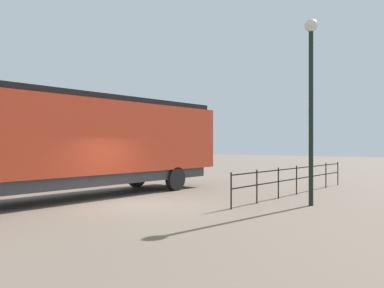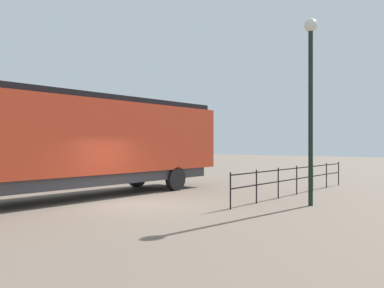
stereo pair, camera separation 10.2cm
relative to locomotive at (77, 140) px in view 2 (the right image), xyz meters
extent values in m
plane|color=#756656|center=(3.20, 0.29, -2.33)|extent=(120.00, 120.00, 0.00)
cube|color=red|center=(0.00, -0.48, 0.13)|extent=(2.90, 15.69, 2.92)
cube|color=black|center=(0.00, 6.29, -0.31)|extent=(2.79, 2.16, 2.04)
cube|color=black|center=(0.00, -0.48, 1.71)|extent=(2.61, 15.07, 0.24)
cube|color=#38383D|center=(0.00, -0.48, -1.56)|extent=(2.61, 14.44, 0.45)
cylinder|color=black|center=(-1.30, 4.54, -1.78)|extent=(0.30, 1.10, 1.10)
cylinder|color=black|center=(1.30, 4.54, -1.78)|extent=(0.30, 1.10, 1.10)
cylinder|color=black|center=(8.12, 3.99, 0.79)|extent=(0.16, 0.16, 6.24)
sphere|color=silver|center=(8.12, 3.99, 4.04)|extent=(0.46, 0.46, 0.46)
cube|color=black|center=(6.37, 6.66, -1.20)|extent=(0.04, 10.31, 0.04)
cube|color=black|center=(6.37, 6.66, -1.65)|extent=(0.04, 10.31, 0.04)
cylinder|color=black|center=(6.37, 1.50, -1.71)|extent=(0.05, 0.05, 1.24)
cylinder|color=black|center=(6.37, 3.22, -1.71)|extent=(0.05, 0.05, 1.24)
cylinder|color=black|center=(6.37, 4.94, -1.71)|extent=(0.05, 0.05, 1.24)
cylinder|color=black|center=(6.37, 6.66, -1.71)|extent=(0.05, 0.05, 1.24)
cylinder|color=black|center=(6.37, 8.38, -1.71)|extent=(0.05, 0.05, 1.24)
cylinder|color=black|center=(6.37, 10.10, -1.71)|extent=(0.05, 0.05, 1.24)
cylinder|color=black|center=(6.37, 11.81, -1.71)|extent=(0.05, 0.05, 1.24)
camera|label=1|loc=(13.90, -10.05, -0.15)|focal=38.60mm
camera|label=2|loc=(13.98, -9.99, -0.15)|focal=38.60mm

